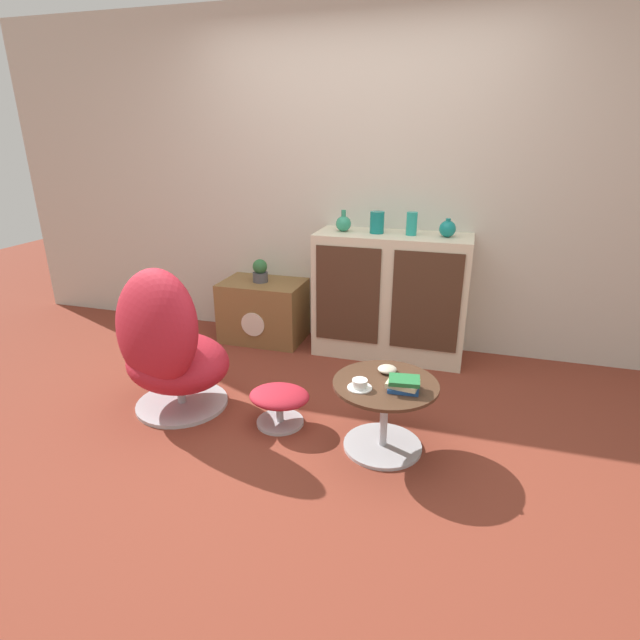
{
  "coord_description": "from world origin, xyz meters",
  "views": [
    {
      "loc": [
        0.87,
        -2.43,
        1.68
      ],
      "look_at": [
        0.01,
        0.44,
        0.55
      ],
      "focal_mm": 28.0,
      "sensor_mm": 36.0,
      "label": 1
    }
  ],
  "objects_px": {
    "tv_console": "(264,311)",
    "vase_rightmost": "(448,229)",
    "coffee_table": "(384,410)",
    "egg_chair": "(167,346)",
    "vase_leftmost": "(343,223)",
    "bowl": "(387,369)",
    "vase_inner_left": "(377,222)",
    "vase_inner_right": "(412,224)",
    "sideboard": "(390,296)",
    "book_stack": "(403,384)",
    "teacup": "(360,385)",
    "potted_plant": "(260,271)",
    "ottoman": "(279,400)"
  },
  "relations": [
    {
      "from": "vase_inner_left",
      "to": "book_stack",
      "type": "xyz_separation_m",
      "value": [
        0.42,
        -1.36,
        -0.6
      ]
    },
    {
      "from": "ottoman",
      "to": "vase_leftmost",
      "type": "distance_m",
      "value": 1.51
    },
    {
      "from": "vase_leftmost",
      "to": "potted_plant",
      "type": "height_order",
      "value": "vase_leftmost"
    },
    {
      "from": "tv_console",
      "to": "vase_rightmost",
      "type": "height_order",
      "value": "vase_rightmost"
    },
    {
      "from": "coffee_table",
      "to": "bowl",
      "type": "bearing_deg",
      "value": 96.08
    },
    {
      "from": "vase_inner_right",
      "to": "vase_rightmost",
      "type": "height_order",
      "value": "vase_inner_right"
    },
    {
      "from": "vase_rightmost",
      "to": "ottoman",
      "type": "bearing_deg",
      "value": -124.25
    },
    {
      "from": "teacup",
      "to": "ottoman",
      "type": "bearing_deg",
      "value": 162.52
    },
    {
      "from": "tv_console",
      "to": "coffee_table",
      "type": "distance_m",
      "value": 1.81
    },
    {
      "from": "tv_console",
      "to": "book_stack",
      "type": "height_order",
      "value": "tv_console"
    },
    {
      "from": "egg_chair",
      "to": "vase_leftmost",
      "type": "height_order",
      "value": "vase_leftmost"
    },
    {
      "from": "ottoman",
      "to": "bowl",
      "type": "relative_size",
      "value": 3.45
    },
    {
      "from": "vase_leftmost",
      "to": "vase_inner_right",
      "type": "relative_size",
      "value": 0.97
    },
    {
      "from": "coffee_table",
      "to": "teacup",
      "type": "xyz_separation_m",
      "value": [
        -0.12,
        -0.1,
        0.19
      ]
    },
    {
      "from": "coffee_table",
      "to": "vase_inner_right",
      "type": "distance_m",
      "value": 1.53
    },
    {
      "from": "vase_inner_right",
      "to": "potted_plant",
      "type": "relative_size",
      "value": 0.88
    },
    {
      "from": "book_stack",
      "to": "ottoman",
      "type": "bearing_deg",
      "value": 170.98
    },
    {
      "from": "ottoman",
      "to": "vase_rightmost",
      "type": "relative_size",
      "value": 2.75
    },
    {
      "from": "sideboard",
      "to": "vase_leftmost",
      "type": "bearing_deg",
      "value": 179.43
    },
    {
      "from": "vase_inner_left",
      "to": "vase_inner_right",
      "type": "bearing_deg",
      "value": 0.0
    },
    {
      "from": "egg_chair",
      "to": "vase_rightmost",
      "type": "xyz_separation_m",
      "value": [
        1.56,
        1.28,
        0.59
      ]
    },
    {
      "from": "sideboard",
      "to": "vase_leftmost",
      "type": "height_order",
      "value": "vase_leftmost"
    },
    {
      "from": "potted_plant",
      "to": "egg_chair",
      "type": "bearing_deg",
      "value": -93.88
    },
    {
      "from": "tv_console",
      "to": "vase_leftmost",
      "type": "bearing_deg",
      "value": 0.7
    },
    {
      "from": "vase_leftmost",
      "to": "vase_rightmost",
      "type": "height_order",
      "value": "vase_leftmost"
    },
    {
      "from": "sideboard",
      "to": "vase_inner_right",
      "type": "xyz_separation_m",
      "value": [
        0.13,
        0.0,
        0.57
      ]
    },
    {
      "from": "teacup",
      "to": "coffee_table",
      "type": "bearing_deg",
      "value": 40.02
    },
    {
      "from": "vase_inner_right",
      "to": "book_stack",
      "type": "relative_size",
      "value": 0.93
    },
    {
      "from": "egg_chair",
      "to": "ottoman",
      "type": "relative_size",
      "value": 2.62
    },
    {
      "from": "vase_leftmost",
      "to": "vase_inner_right",
      "type": "height_order",
      "value": "vase_inner_right"
    },
    {
      "from": "vase_leftmost",
      "to": "book_stack",
      "type": "height_order",
      "value": "vase_leftmost"
    },
    {
      "from": "ottoman",
      "to": "teacup",
      "type": "bearing_deg",
      "value": -17.48
    },
    {
      "from": "tv_console",
      "to": "bowl",
      "type": "distance_m",
      "value": 1.72
    },
    {
      "from": "tv_console",
      "to": "vase_rightmost",
      "type": "bearing_deg",
      "value": 0.33
    },
    {
      "from": "coffee_table",
      "to": "potted_plant",
      "type": "xyz_separation_m",
      "value": [
        -1.28,
        1.29,
        0.36
      ]
    },
    {
      "from": "book_stack",
      "to": "vase_inner_left",
      "type": "bearing_deg",
      "value": 107.15
    },
    {
      "from": "sideboard",
      "to": "vase_inner_left",
      "type": "relative_size",
      "value": 7.19
    },
    {
      "from": "bowl",
      "to": "vase_leftmost",
      "type": "bearing_deg",
      "value": 115.59
    },
    {
      "from": "potted_plant",
      "to": "coffee_table",
      "type": "bearing_deg",
      "value": -45.35
    },
    {
      "from": "vase_inner_right",
      "to": "bowl",
      "type": "relative_size",
      "value": 1.57
    },
    {
      "from": "vase_leftmost",
      "to": "vase_inner_left",
      "type": "height_order",
      "value": "vase_leftmost"
    },
    {
      "from": "sideboard",
      "to": "teacup",
      "type": "bearing_deg",
      "value": -87.23
    },
    {
      "from": "potted_plant",
      "to": "tv_console",
      "type": "bearing_deg",
      "value": -1.97
    },
    {
      "from": "sideboard",
      "to": "potted_plant",
      "type": "distance_m",
      "value": 1.1
    },
    {
      "from": "vase_leftmost",
      "to": "bowl",
      "type": "relative_size",
      "value": 1.52
    },
    {
      "from": "egg_chair",
      "to": "vase_rightmost",
      "type": "bearing_deg",
      "value": 39.23
    },
    {
      "from": "coffee_table",
      "to": "bowl",
      "type": "xyz_separation_m",
      "value": [
        -0.01,
        0.13,
        0.19
      ]
    },
    {
      "from": "sideboard",
      "to": "vase_rightmost",
      "type": "relative_size",
      "value": 8.65
    },
    {
      "from": "sideboard",
      "to": "vase_inner_right",
      "type": "height_order",
      "value": "vase_inner_right"
    },
    {
      "from": "ottoman",
      "to": "book_stack",
      "type": "distance_m",
      "value": 0.81
    }
  ]
}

